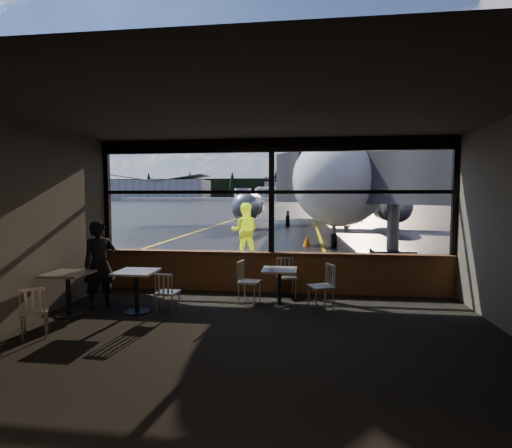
% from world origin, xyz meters
% --- Properties ---
extents(ground_plane, '(520.00, 520.00, 0.00)m').
position_xyz_m(ground_plane, '(0.00, 120.00, 0.00)').
color(ground_plane, black).
rests_on(ground_plane, ground).
extents(carpet_floor, '(8.00, 6.00, 0.01)m').
position_xyz_m(carpet_floor, '(0.00, -3.00, 0.01)').
color(carpet_floor, black).
rests_on(carpet_floor, ground).
extents(ceiling, '(8.00, 6.00, 0.04)m').
position_xyz_m(ceiling, '(0.00, -3.00, 3.50)').
color(ceiling, '#38332D').
rests_on(ceiling, ground).
extents(wall_left, '(0.04, 6.00, 3.50)m').
position_xyz_m(wall_left, '(-4.00, -3.00, 1.75)').
color(wall_left, '#4C463D').
rests_on(wall_left, ground).
extents(wall_back, '(8.00, 0.04, 3.50)m').
position_xyz_m(wall_back, '(0.00, -6.00, 1.75)').
color(wall_back, '#4C463D').
rests_on(wall_back, ground).
extents(window_sill, '(8.00, 0.28, 0.90)m').
position_xyz_m(window_sill, '(0.00, 0.00, 0.45)').
color(window_sill, '#532F19').
rests_on(window_sill, ground).
extents(window_header, '(8.00, 0.18, 0.30)m').
position_xyz_m(window_header, '(0.00, 0.00, 3.35)').
color(window_header, black).
rests_on(window_header, ground).
extents(mullion_left, '(0.12, 0.12, 2.60)m').
position_xyz_m(mullion_left, '(-3.95, 0.00, 2.20)').
color(mullion_left, black).
rests_on(mullion_left, ground).
extents(mullion_centre, '(0.12, 0.12, 2.60)m').
position_xyz_m(mullion_centre, '(0.00, 0.00, 2.20)').
color(mullion_centre, black).
rests_on(mullion_centre, ground).
extents(mullion_right, '(0.12, 0.12, 2.60)m').
position_xyz_m(mullion_right, '(3.95, 0.00, 2.20)').
color(mullion_right, black).
rests_on(mullion_right, ground).
extents(window_transom, '(8.00, 0.10, 0.08)m').
position_xyz_m(window_transom, '(0.00, 0.00, 2.30)').
color(window_transom, black).
rests_on(window_transom, ground).
extents(airliner, '(29.53, 35.04, 10.43)m').
position_xyz_m(airliner, '(1.60, 19.83, 5.21)').
color(airliner, white).
rests_on(airliner, ground_plane).
extents(jet_bridge, '(8.67, 10.60, 4.62)m').
position_xyz_m(jet_bridge, '(3.60, 5.50, 2.31)').
color(jet_bridge, '#2D2D2F').
rests_on(jet_bridge, ground_plane).
extents(cafe_table_near, '(0.68, 0.68, 0.75)m').
position_xyz_m(cafe_table_near, '(0.26, -1.15, 0.38)').
color(cafe_table_near, gray).
rests_on(cafe_table_near, carpet_floor).
extents(cafe_table_mid, '(0.73, 0.73, 0.80)m').
position_xyz_m(cafe_table_mid, '(-2.39, -1.95, 0.40)').
color(cafe_table_mid, '#A9A59B').
rests_on(cafe_table_mid, carpet_floor).
extents(cafe_table_left, '(0.74, 0.74, 0.81)m').
position_xyz_m(cafe_table_left, '(-3.54, -2.31, 0.41)').
color(cafe_table_left, gray).
rests_on(cafe_table_left, carpet_floor).
extents(chair_near_e, '(0.65, 0.65, 0.91)m').
position_xyz_m(chair_near_e, '(1.08, -1.36, 0.45)').
color(chair_near_e, '#B1ABA0').
rests_on(chair_near_e, carpet_floor).
extents(chair_near_w, '(0.57, 0.57, 0.88)m').
position_xyz_m(chair_near_w, '(-0.37, -1.01, 0.44)').
color(chair_near_w, beige).
rests_on(chair_near_w, carpet_floor).
extents(chair_near_n, '(0.57, 0.57, 0.86)m').
position_xyz_m(chair_near_n, '(0.37, -0.40, 0.43)').
color(chair_near_n, '#BAB5A8').
rests_on(chair_near_n, carpet_floor).
extents(chair_mid_s, '(0.48, 0.48, 0.80)m').
position_xyz_m(chair_mid_s, '(-1.77, -1.96, 0.40)').
color(chair_mid_s, '#B3ADA2').
rests_on(chair_mid_s, carpet_floor).
extents(chair_left_s, '(0.62, 0.62, 0.82)m').
position_xyz_m(chair_left_s, '(-3.42, -3.39, 0.41)').
color(chair_left_s, '#ABA69A').
rests_on(chair_left_s, carpet_floor).
extents(passenger, '(0.74, 0.74, 1.73)m').
position_xyz_m(passenger, '(-3.24, -1.72, 0.86)').
color(passenger, black).
rests_on(passenger, carpet_floor).
extents(ground_crew, '(1.02, 0.83, 1.97)m').
position_xyz_m(ground_crew, '(-1.35, 4.70, 0.99)').
color(ground_crew, '#BFF219').
rests_on(ground_crew, ground_plane).
extents(cone_nose, '(0.36, 0.36, 0.49)m').
position_xyz_m(cone_nose, '(0.81, 8.54, 0.25)').
color(cone_nose, '#F23F07').
rests_on(cone_nose, ground_plane).
extents(cone_wing, '(0.38, 0.38, 0.53)m').
position_xyz_m(cone_wing, '(-3.60, 20.91, 0.27)').
color(cone_wing, '#E03A07').
rests_on(cone_wing, ground_plane).
extents(hangar_left, '(45.00, 18.00, 11.00)m').
position_xyz_m(hangar_left, '(-70.00, 180.00, 5.50)').
color(hangar_left, silver).
rests_on(hangar_left, ground_plane).
extents(hangar_mid, '(38.00, 15.00, 10.00)m').
position_xyz_m(hangar_mid, '(0.00, 185.00, 5.00)').
color(hangar_mid, silver).
rests_on(hangar_mid, ground_plane).
extents(hangar_right, '(50.00, 20.00, 12.00)m').
position_xyz_m(hangar_right, '(60.00, 178.00, 6.00)').
color(hangar_right, silver).
rests_on(hangar_right, ground_plane).
extents(fuel_tank_a, '(8.00, 8.00, 6.00)m').
position_xyz_m(fuel_tank_a, '(-30.00, 182.00, 3.00)').
color(fuel_tank_a, silver).
rests_on(fuel_tank_a, ground_plane).
extents(fuel_tank_b, '(8.00, 8.00, 6.00)m').
position_xyz_m(fuel_tank_b, '(-20.00, 182.00, 3.00)').
color(fuel_tank_b, silver).
rests_on(fuel_tank_b, ground_plane).
extents(fuel_tank_c, '(8.00, 8.00, 6.00)m').
position_xyz_m(fuel_tank_c, '(-10.00, 182.00, 3.00)').
color(fuel_tank_c, silver).
rests_on(fuel_tank_c, ground_plane).
extents(treeline, '(360.00, 3.00, 12.00)m').
position_xyz_m(treeline, '(0.00, 210.00, 6.00)').
color(treeline, black).
rests_on(treeline, ground_plane).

